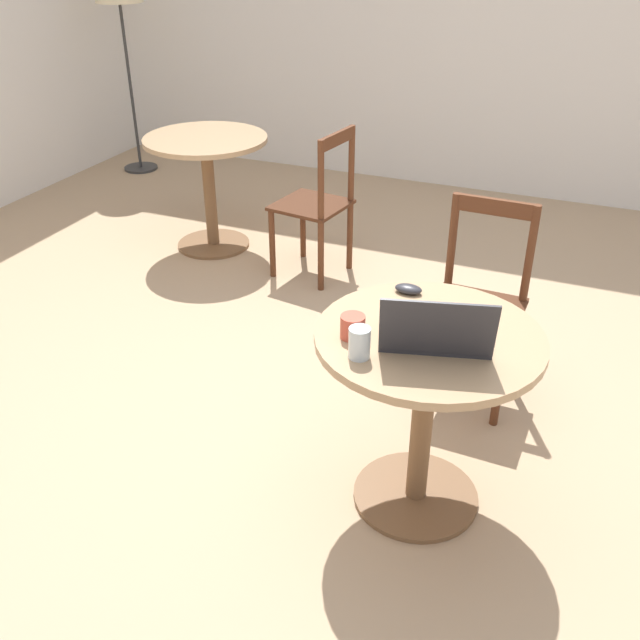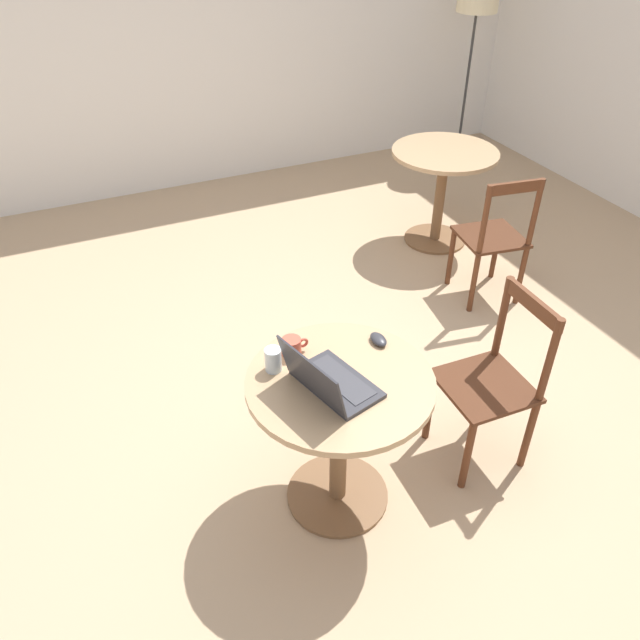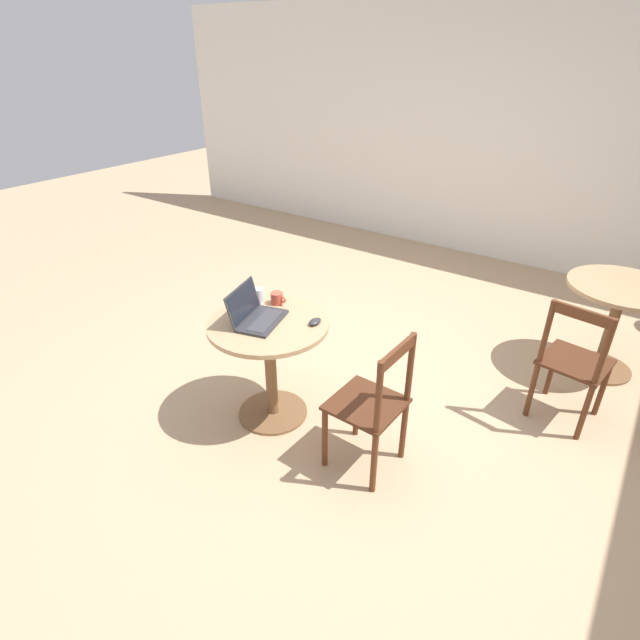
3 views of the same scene
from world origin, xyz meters
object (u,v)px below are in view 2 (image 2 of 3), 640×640
at_px(chair_near_right, 493,383).
at_px(floor_lamp, 477,6).
at_px(cafe_table_near, 339,414).
at_px(mouse, 378,339).
at_px(mug, 292,347).
at_px(cafe_table_mid, 442,175).
at_px(chair_mid_front, 494,239).
at_px(drinking_glass, 273,360).
at_px(laptop, 329,381).

relative_size(chair_near_right, floor_lamp, 0.57).
bearing_deg(floor_lamp, cafe_table_near, -131.63).
height_order(floor_lamp, mouse, floor_lamp).
distance_m(cafe_table_near, mouse, 0.36).
bearing_deg(cafe_table_near, mug, 116.05).
xyz_separation_m(cafe_table_near, cafe_table_mid, (1.74, 1.88, 0.00)).
bearing_deg(chair_mid_front, drinking_glass, -153.56).
distance_m(laptop, mug, 0.27).
bearing_deg(chair_near_right, chair_mid_front, 52.81).
xyz_separation_m(chair_mid_front, laptop, (-1.68, -1.11, 0.33)).
bearing_deg(cafe_table_near, chair_mid_front, 33.76).
distance_m(chair_near_right, chair_mid_front, 1.39).
relative_size(cafe_table_mid, laptop, 1.88).
bearing_deg(mouse, chair_mid_front, 34.33).
xyz_separation_m(floor_lamp, drinking_glass, (-3.11, -3.09, -0.58)).
bearing_deg(mug, drinking_glass, -150.41).
xyz_separation_m(mouse, drinking_glass, (-0.47, 0.02, 0.04)).
bearing_deg(mug, floor_lamp, 45.20).
height_order(cafe_table_near, chair_near_right, chair_near_right).
relative_size(chair_near_right, drinking_glass, 8.65).
distance_m(floor_lamp, laptop, 4.47).
xyz_separation_m(floor_lamp, mug, (-3.01, -3.03, -0.59)).
bearing_deg(mug, cafe_table_near, -63.95).
distance_m(cafe_table_mid, laptop, 2.64).
xyz_separation_m(cafe_table_mid, drinking_glass, (-1.96, -1.71, 0.24)).
relative_size(laptop, drinking_glass, 3.98).
distance_m(floor_lamp, mouse, 4.13).
bearing_deg(laptop, mug, 100.16).
xyz_separation_m(laptop, mug, (-0.05, 0.26, -0.01)).
bearing_deg(chair_near_right, cafe_table_near, 178.05).
bearing_deg(cafe_table_near, drinking_glass, 142.32).
distance_m(cafe_table_mid, floor_lamp, 1.98).
distance_m(chair_near_right, mug, 0.98).
height_order(cafe_table_near, chair_mid_front, chair_mid_front).
distance_m(mug, drinking_glass, 0.12).
relative_size(floor_lamp, drinking_glass, 15.26).
relative_size(cafe_table_near, mug, 6.57).
bearing_deg(mug, chair_mid_front, 26.24).
height_order(chair_near_right, drinking_glass, chair_near_right).
bearing_deg(mug, laptop, -79.84).
distance_m(mouse, drinking_glass, 0.47).
distance_m(chair_near_right, laptop, 0.91).
distance_m(cafe_table_near, drinking_glass, 0.36).
xyz_separation_m(laptop, drinking_glass, (-0.15, 0.20, 0.01)).
distance_m(cafe_table_mid, chair_mid_front, 0.81).
relative_size(chair_near_right, chair_mid_front, 1.00).
height_order(chair_mid_front, drinking_glass, chair_mid_front).
distance_m(cafe_table_mid, mug, 2.49).
height_order(cafe_table_mid, laptop, laptop).
bearing_deg(floor_lamp, mouse, -130.37).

